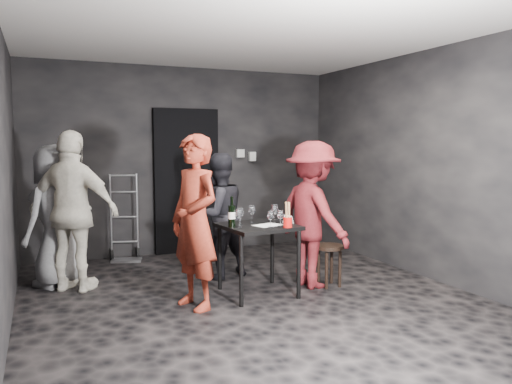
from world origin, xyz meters
name	(u,v)px	position (x,y,z in m)	size (l,w,h in m)	color
floor	(252,299)	(0.00, 0.00, 0.00)	(4.50, 5.00, 0.02)	black
ceiling	(251,32)	(0.00, 0.00, 2.70)	(4.50, 5.00, 0.02)	silver
wall_back	(185,161)	(0.00, 2.50, 1.35)	(4.50, 0.04, 2.70)	black
wall_front	(428,191)	(0.00, -2.50, 1.35)	(4.50, 0.04, 2.70)	black
wall_left	(3,174)	(-2.25, 0.00, 1.35)	(0.04, 5.00, 2.70)	black
wall_right	(426,165)	(2.25, 0.00, 1.35)	(0.04, 5.00, 2.70)	black
doorway	(187,181)	(0.00, 2.44, 1.05)	(0.95, 0.10, 2.10)	black
wallbox_upper	(240,153)	(0.85, 2.45, 1.45)	(0.12, 0.06, 0.12)	#B7B7B2
wallbox_lower	(252,156)	(1.05, 2.45, 1.40)	(0.10, 0.06, 0.14)	#B7B7B2
hand_truck	(125,244)	(-0.92, 2.28, 0.22)	(0.40, 0.34, 1.19)	#B2B2B7
tasting_table	(258,234)	(0.13, 0.14, 0.65)	(0.72, 0.72, 0.75)	black
stool	(329,254)	(0.98, 0.08, 0.37)	(0.32, 0.32, 0.47)	black
server_red	(195,210)	(-0.60, -0.01, 0.96)	(0.70, 0.46, 1.92)	#9D2F1D
woman_black	(218,216)	(-0.03, 0.94, 0.74)	(0.72, 0.40, 1.48)	black
man_maroon	(313,208)	(0.81, 0.17, 0.89)	(1.15, 0.53, 1.78)	maroon
bystander_cream	(73,198)	(-1.65, 1.05, 1.02)	(1.20, 0.57, 2.04)	white
bystander_grey	(56,211)	(-1.82, 1.35, 0.85)	(0.83, 0.45, 1.70)	gray
tasting_mat	(268,225)	(0.21, 0.05, 0.75)	(0.28, 0.19, 0.00)	white
wine_glass_a	(239,217)	(-0.12, 0.04, 0.86)	(0.08, 0.08, 0.21)	white
wine_glass_b	(241,216)	(-0.04, 0.19, 0.85)	(0.07, 0.07, 0.20)	white
wine_glass_c	(252,213)	(0.12, 0.28, 0.85)	(0.08, 0.08, 0.21)	white
wine_glass_d	(271,219)	(0.18, -0.09, 0.84)	(0.07, 0.07, 0.18)	white
wine_glass_e	(280,218)	(0.29, -0.08, 0.84)	(0.07, 0.07, 0.18)	white
wine_glass_f	(275,213)	(0.33, 0.15, 0.86)	(0.09, 0.09, 0.22)	white
wine_bottle	(232,215)	(-0.18, 0.10, 0.87)	(0.08, 0.08, 0.32)	black
breadstick_cup	(288,215)	(0.34, -0.14, 0.88)	(0.09, 0.09, 0.28)	red
reserved_card	(287,219)	(0.44, 0.07, 0.80)	(0.07, 0.12, 0.09)	white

